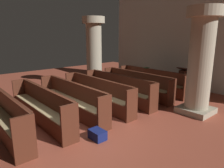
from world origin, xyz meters
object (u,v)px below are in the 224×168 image
(pew_row_6, at_px, (2,113))
(pew_row_0, at_px, (151,80))
(pew_row_4, at_px, (71,98))
(pew_row_3, at_px, (97,92))
(pillar_far_side, at_px, (94,51))
(pillar_aisle_side, at_px, (201,60))
(pew_row_1, at_px, (136,84))
(lectern, at_px, (183,82))
(hymn_book, at_px, (146,68))
(pew_row_2, at_px, (118,88))
(kneeler_box_navy, at_px, (97,135))
(pew_row_5, at_px, (41,105))

(pew_row_6, bearing_deg, pew_row_0, 90.00)
(pew_row_4, bearing_deg, pew_row_3, 90.00)
(pew_row_3, distance_m, pillar_far_side, 3.27)
(pew_row_0, bearing_deg, pillar_aisle_side, -20.56)
(pew_row_6, distance_m, pillar_far_side, 5.47)
(pew_row_0, xyz_separation_m, pew_row_1, (0.00, -0.99, 0.00))
(pew_row_1, xyz_separation_m, lectern, (0.94, 1.92, -0.05))
(pew_row_1, distance_m, hymn_book, 1.35)
(pew_row_4, height_order, lectern, lectern)
(pew_row_2, height_order, kneeler_box_navy, pew_row_2)
(pew_row_4, bearing_deg, pew_row_0, 90.00)
(pew_row_1, relative_size, pew_row_4, 1.00)
(pew_row_5, height_order, pew_row_6, same)
(pew_row_3, height_order, pillar_aisle_side, pillar_aisle_side)
(pew_row_4, height_order, pew_row_6, same)
(pew_row_0, distance_m, pew_row_5, 4.95)
(pew_row_2, xyz_separation_m, lectern, (0.94, 2.91, -0.05))
(pillar_far_side, bearing_deg, kneeler_box_navy, -35.65)
(pew_row_3, height_order, pillar_far_side, pillar_far_side)
(pew_row_0, xyz_separation_m, pew_row_3, (0.00, -2.97, 0.00))
(pew_row_6, height_order, pillar_aisle_side, pillar_aisle_side)
(pew_row_6, bearing_deg, pillar_far_side, 117.99)
(pew_row_1, xyz_separation_m, kneeler_box_navy, (1.87, -3.38, -0.38))
(pillar_far_side, height_order, kneeler_box_navy, pillar_far_side)
(pew_row_2, relative_size, pew_row_4, 1.00)
(pillar_aisle_side, bearing_deg, hymn_book, 159.24)
(pew_row_2, relative_size, pew_row_6, 1.00)
(pew_row_1, relative_size, lectern, 3.15)
(pew_row_5, xyz_separation_m, pew_row_6, (0.00, -0.99, 0.00))
(hymn_book, bearing_deg, lectern, 28.01)
(pillar_aisle_side, xyz_separation_m, kneeler_box_navy, (-0.68, -3.41, -1.57))
(pew_row_1, distance_m, pew_row_4, 2.97)
(pew_row_0, distance_m, pew_row_1, 0.99)
(pew_row_6, distance_m, pillar_aisle_side, 5.72)
(pew_row_4, bearing_deg, pew_row_5, -90.00)
(hymn_book, bearing_deg, pew_row_4, -83.68)
(pew_row_4, xyz_separation_m, pew_row_6, (0.00, -1.98, 0.00))
(hymn_book, bearing_deg, pew_row_3, -81.72)
(pew_row_0, height_order, pillar_far_side, pillar_far_side)
(pew_row_6, relative_size, kneeler_box_navy, 8.26)
(pillar_aisle_side, xyz_separation_m, hymn_book, (-3.01, 1.14, -0.72))
(lectern, bearing_deg, pillar_far_side, -147.98)
(pew_row_3, xyz_separation_m, pew_row_6, (0.00, -2.97, 0.00))
(lectern, height_order, hymn_book, lectern)
(hymn_book, bearing_deg, kneeler_box_navy, -62.85)
(kneeler_box_navy, bearing_deg, pillar_far_side, 144.35)
(pew_row_0, relative_size, pew_row_3, 1.00)
(pillar_far_side, relative_size, lectern, 2.98)
(lectern, bearing_deg, pew_row_4, -100.93)
(pillar_far_side, xyz_separation_m, hymn_book, (2.05, 1.41, -0.72))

